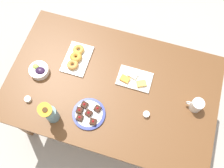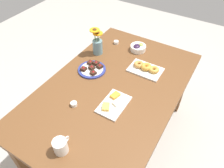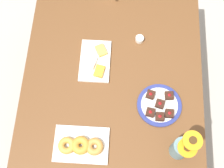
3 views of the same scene
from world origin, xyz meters
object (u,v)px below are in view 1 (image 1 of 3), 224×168
(cheese_platter, at_px, (134,79))
(flower_vase, at_px, (51,114))
(grape_bowl, at_px, (39,70))
(jam_cup_berry, at_px, (28,99))
(coffee_mug, at_px, (197,105))
(jam_cup_honey, at_px, (146,114))
(dining_table, at_px, (112,90))
(dessert_plate, at_px, (89,114))
(croissant_platter, at_px, (76,58))

(cheese_platter, bearing_deg, flower_vase, 43.74)
(cheese_platter, bearing_deg, grape_bowl, 12.12)
(grape_bowl, bearing_deg, jam_cup_berry, 92.06)
(coffee_mug, bearing_deg, jam_cup_honey, 26.39)
(coffee_mug, xyz_separation_m, flower_vase, (0.96, 0.37, 0.04))
(dining_table, bearing_deg, dessert_plate, 69.59)
(jam_cup_honey, relative_size, flower_vase, 0.19)
(coffee_mug, height_order, grape_bowl, coffee_mug)
(coffee_mug, bearing_deg, cheese_platter, -9.89)
(cheese_platter, relative_size, croissant_platter, 0.93)
(dining_table, bearing_deg, flower_vase, 47.02)
(dining_table, relative_size, jam_cup_berry, 33.33)
(grape_bowl, xyz_separation_m, cheese_platter, (-0.71, -0.15, -0.02))
(coffee_mug, distance_m, croissant_platter, 0.97)
(croissant_platter, distance_m, jam_cup_berry, 0.48)
(jam_cup_berry, relative_size, flower_vase, 0.19)
(dining_table, height_order, dessert_plate, dessert_plate)
(dining_table, bearing_deg, coffee_mug, -178.37)
(croissant_platter, bearing_deg, dining_table, 157.70)
(cheese_platter, distance_m, croissant_platter, 0.48)
(jam_cup_honey, xyz_separation_m, flower_vase, (0.63, 0.21, 0.07))
(dining_table, distance_m, grape_bowl, 0.58)
(croissant_platter, bearing_deg, jam_cup_honey, 156.18)
(grape_bowl, height_order, flower_vase, flower_vase)
(grape_bowl, relative_size, jam_cup_honey, 3.08)
(dining_table, relative_size, dessert_plate, 6.68)
(dessert_plate, bearing_deg, flower_vase, 22.33)
(jam_cup_berry, bearing_deg, dining_table, -152.73)
(coffee_mug, height_order, jam_cup_berry, coffee_mug)
(grape_bowl, bearing_deg, croissant_platter, -140.90)
(jam_cup_honey, bearing_deg, dining_table, -25.47)
(jam_cup_honey, xyz_separation_m, jam_cup_berry, (0.86, 0.14, 0.00))
(jam_cup_berry, bearing_deg, dessert_plate, -176.45)
(dining_table, height_order, grape_bowl, grape_bowl)
(jam_cup_honey, distance_m, flower_vase, 0.67)
(flower_vase, bearing_deg, dining_table, -132.98)
(grape_bowl, distance_m, cheese_platter, 0.73)
(cheese_platter, bearing_deg, jam_cup_honey, 122.31)
(croissant_platter, height_order, dessert_plate, same)
(cheese_platter, xyz_separation_m, flower_vase, (0.48, 0.46, 0.08))
(cheese_platter, height_order, dessert_plate, dessert_plate)
(dessert_plate, bearing_deg, grape_bowl, -23.80)
(cheese_platter, xyz_separation_m, dessert_plate, (0.24, 0.36, 0.00))
(dining_table, distance_m, coffee_mug, 0.64)
(grape_bowl, bearing_deg, cheese_platter, -167.88)
(jam_cup_berry, relative_size, dessert_plate, 0.20)
(jam_cup_honey, bearing_deg, coffee_mug, -153.61)
(jam_cup_honey, bearing_deg, flower_vase, 18.57)
(grape_bowl, bearing_deg, dining_table, -174.79)
(dining_table, relative_size, croissant_platter, 5.71)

